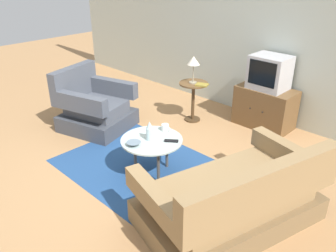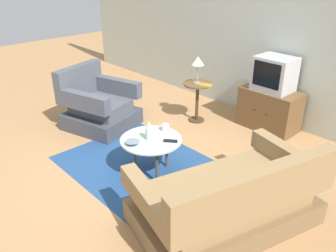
{
  "view_description": "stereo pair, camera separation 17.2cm",
  "coord_description": "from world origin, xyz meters",
  "views": [
    {
      "loc": [
        2.72,
        -2.41,
        2.34
      ],
      "look_at": [
        0.16,
        0.22,
        0.55
      ],
      "focal_mm": 36.74,
      "sensor_mm": 36.0,
      "label": 1
    },
    {
      "loc": [
        2.84,
        -2.28,
        2.34
      ],
      "look_at": [
        0.16,
        0.22,
        0.55
      ],
      "focal_mm": 36.74,
      "sensor_mm": 36.0,
      "label": 2
    }
  ],
  "objects": [
    {
      "name": "side_table",
      "position": [
        -0.51,
        1.46,
        0.45
      ],
      "size": [
        0.45,
        0.45,
        0.63
      ],
      "color": "brown",
      "rests_on": "ground"
    },
    {
      "name": "vase",
      "position": [
        0.13,
        -0.05,
        0.57
      ],
      "size": [
        0.09,
        0.09,
        0.23
      ],
      "color": "silver",
      "rests_on": "coffee_table"
    },
    {
      "name": "coffee_table",
      "position": [
        0.14,
        -0.03,
        0.41
      ],
      "size": [
        0.72,
        0.72,
        0.46
      ],
      "color": "#B2C6C1",
      "rests_on": "ground"
    },
    {
      "name": "television",
      "position": [
        0.4,
        2.08,
        0.85
      ],
      "size": [
        0.53,
        0.44,
        0.49
      ],
      "color": "#B7B7BC",
      "rests_on": "tv_stand"
    },
    {
      "name": "armchair",
      "position": [
        -1.42,
        0.23,
        0.31
      ],
      "size": [
        1.14,
        1.11,
        0.9
      ],
      "rotation": [
        0.0,
        0.0,
        -1.28
      ],
      "color": "#3E424B",
      "rests_on": "ground"
    },
    {
      "name": "ground_plane",
      "position": [
        0.0,
        0.0,
        0.0
      ],
      "size": [
        16.0,
        16.0,
        0.0
      ],
      "primitive_type": "plane",
      "color": "#AD7F51"
    },
    {
      "name": "back_wall",
      "position": [
        0.0,
        2.41,
        1.35
      ],
      "size": [
        9.0,
        0.12,
        2.7
      ],
      "primitive_type": "cube",
      "color": "#B2BCB2",
      "rests_on": "ground"
    },
    {
      "name": "couch",
      "position": [
        1.33,
        -0.1,
        0.28
      ],
      "size": [
        1.4,
        1.9,
        0.84
      ],
      "rotation": [
        0.0,
        0.0,
        1.31
      ],
      "color": "brown",
      "rests_on": "ground"
    },
    {
      "name": "area_rug",
      "position": [
        0.14,
        -0.03,
        0.0
      ],
      "size": [
        2.37,
        1.54,
        0.0
      ],
      "primitive_type": "cube",
      "color": "navy",
      "rests_on": "ground"
    },
    {
      "name": "table_lamp",
      "position": [
        -0.51,
        1.44,
        0.96
      ],
      "size": [
        0.19,
        0.19,
        0.42
      ],
      "color": "#9E937A",
      "rests_on": "side_table"
    },
    {
      "name": "tv_remote_dark",
      "position": [
        0.34,
        0.08,
        0.47
      ],
      "size": [
        0.15,
        0.13,
        0.02
      ],
      "rotation": [
        0.0,
        0.0,
        0.66
      ],
      "color": "black",
      "rests_on": "coffee_table"
    },
    {
      "name": "book",
      "position": [
        -0.34,
        1.45,
        0.64
      ],
      "size": [
        0.22,
        0.2,
        0.02
      ],
      "rotation": [
        0.0,
        0.0,
        0.37
      ],
      "color": "olive",
      "rests_on": "side_table"
    },
    {
      "name": "mug",
      "position": [
        0.09,
        0.23,
        0.5
      ],
      "size": [
        0.13,
        0.09,
        0.08
      ],
      "color": "white",
      "rests_on": "coffee_table"
    },
    {
      "name": "bowl",
      "position": [
        0.1,
        -0.27,
        0.48
      ],
      "size": [
        0.16,
        0.16,
        0.04
      ],
      "color": "slate",
      "rests_on": "coffee_table"
    },
    {
      "name": "tv_stand",
      "position": [
        0.4,
        2.07,
        0.3
      ],
      "size": [
        0.86,
        0.51,
        0.61
      ],
      "color": "brown",
      "rests_on": "ground"
    }
  ]
}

